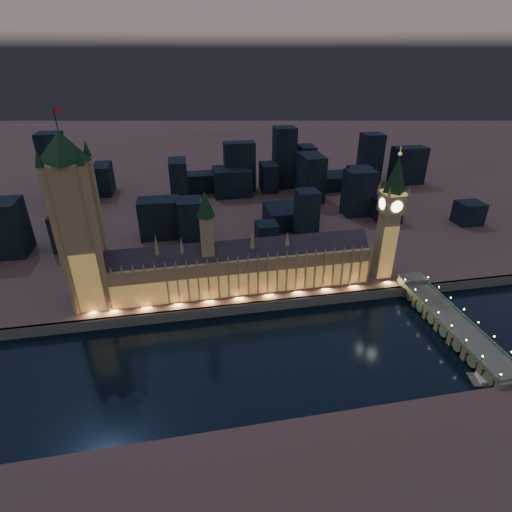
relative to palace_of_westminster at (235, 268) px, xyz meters
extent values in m
plane|color=black|center=(9.36, -61.74, -26.37)|extent=(2000.00, 2000.00, 0.00)
cube|color=#47332D|center=(9.36, 458.26, -22.37)|extent=(2000.00, 960.00, 8.00)
cube|color=#4D5041|center=(9.36, -20.74, -22.37)|extent=(2000.00, 2.50, 8.00)
cube|color=olive|center=(0.91, 0.26, -4.37)|extent=(200.25, 22.69, 28.00)
cube|color=#C29242|center=(0.91, -9.99, -9.37)|extent=(200.00, 0.50, 18.00)
cube|color=black|center=(0.91, 0.26, 12.63)|extent=(200.20, 18.96, 16.26)
cube|color=olive|center=(-19.09, 0.26, 25.63)|extent=(9.00, 9.00, 32.00)
cone|color=#0F331C|center=(-19.09, 0.26, 50.63)|extent=(13.00, 13.00, 18.00)
cube|color=olive|center=(-99.09, -10.34, -4.37)|extent=(1.20, 1.20, 28.00)
cone|color=olive|center=(-99.09, -9.74, 12.63)|extent=(2.00, 2.00, 6.00)
cube|color=olive|center=(-91.95, -10.34, -4.37)|extent=(1.20, 1.20, 28.00)
cone|color=olive|center=(-91.95, -9.74, 12.63)|extent=(2.00, 2.00, 6.00)
cube|color=olive|center=(-84.81, -10.34, -4.37)|extent=(1.20, 1.20, 28.00)
cone|color=olive|center=(-84.81, -9.74, 12.63)|extent=(2.00, 2.00, 6.00)
cube|color=olive|center=(-77.66, -10.34, -4.37)|extent=(1.20, 1.20, 28.00)
cone|color=olive|center=(-77.66, -9.74, 12.63)|extent=(2.00, 2.00, 6.00)
cube|color=olive|center=(-70.52, -10.34, -4.37)|extent=(1.20, 1.20, 28.00)
cone|color=olive|center=(-70.52, -9.74, 12.63)|extent=(2.00, 2.00, 6.00)
cube|color=olive|center=(-63.38, -10.34, -4.37)|extent=(1.20, 1.20, 28.00)
cone|color=olive|center=(-63.38, -9.74, 12.63)|extent=(2.00, 2.00, 6.00)
cube|color=olive|center=(-56.24, -10.34, -4.37)|extent=(1.20, 1.20, 28.00)
cone|color=olive|center=(-56.24, -9.74, 12.63)|extent=(2.00, 2.00, 6.00)
cube|color=olive|center=(-49.09, -10.34, -4.37)|extent=(1.20, 1.20, 28.00)
cone|color=olive|center=(-49.09, -9.74, 12.63)|extent=(2.00, 2.00, 6.00)
cube|color=olive|center=(-41.95, -10.34, -4.37)|extent=(1.20, 1.20, 28.00)
cone|color=olive|center=(-41.95, -9.74, 12.63)|extent=(2.00, 2.00, 6.00)
cube|color=olive|center=(-34.81, -10.34, -4.37)|extent=(1.20, 1.20, 28.00)
cone|color=olive|center=(-34.81, -9.74, 12.63)|extent=(2.00, 2.00, 6.00)
cube|color=olive|center=(-27.66, -10.34, -4.37)|extent=(1.20, 1.20, 28.00)
cone|color=olive|center=(-27.66, -9.74, 12.63)|extent=(2.00, 2.00, 6.00)
cube|color=olive|center=(-20.52, -10.34, -4.37)|extent=(1.20, 1.20, 28.00)
cone|color=olive|center=(-20.52, -9.74, 12.63)|extent=(2.00, 2.00, 6.00)
cube|color=olive|center=(-13.38, -10.34, -4.37)|extent=(1.20, 1.20, 28.00)
cone|color=olive|center=(-13.38, -9.74, 12.63)|extent=(2.00, 2.00, 6.00)
cube|color=olive|center=(-6.24, -10.34, -4.37)|extent=(1.20, 1.20, 28.00)
cone|color=olive|center=(-6.24, -9.74, 12.63)|extent=(2.00, 2.00, 6.00)
cube|color=olive|center=(0.91, -10.34, -4.37)|extent=(1.20, 1.20, 28.00)
cone|color=olive|center=(0.91, -9.74, 12.63)|extent=(2.00, 2.00, 6.00)
cube|color=olive|center=(8.05, -10.34, -4.37)|extent=(1.20, 1.20, 28.00)
cone|color=olive|center=(8.05, -9.74, 12.63)|extent=(2.00, 2.00, 6.00)
cube|color=olive|center=(15.19, -10.34, -4.37)|extent=(1.20, 1.20, 28.00)
cone|color=olive|center=(15.19, -9.74, 12.63)|extent=(2.00, 2.00, 6.00)
cube|color=olive|center=(22.34, -10.34, -4.37)|extent=(1.20, 1.20, 28.00)
cone|color=olive|center=(22.34, -9.74, 12.63)|extent=(2.00, 2.00, 6.00)
cube|color=olive|center=(29.48, -10.34, -4.37)|extent=(1.20, 1.20, 28.00)
cone|color=olive|center=(29.48, -9.74, 12.63)|extent=(2.00, 2.00, 6.00)
cube|color=olive|center=(36.62, -10.34, -4.37)|extent=(1.20, 1.20, 28.00)
cone|color=olive|center=(36.62, -9.74, 12.63)|extent=(2.00, 2.00, 6.00)
cube|color=olive|center=(43.76, -10.34, -4.37)|extent=(1.20, 1.20, 28.00)
cone|color=olive|center=(43.76, -9.74, 12.63)|extent=(2.00, 2.00, 6.00)
cube|color=olive|center=(50.91, -10.34, -4.37)|extent=(1.20, 1.20, 28.00)
cone|color=olive|center=(50.91, -9.74, 12.63)|extent=(2.00, 2.00, 6.00)
cube|color=olive|center=(58.05, -10.34, -4.37)|extent=(1.20, 1.20, 28.00)
cone|color=olive|center=(58.05, -9.74, 12.63)|extent=(2.00, 2.00, 6.00)
cube|color=olive|center=(65.19, -10.34, -4.37)|extent=(1.20, 1.20, 28.00)
cone|color=olive|center=(65.19, -9.74, 12.63)|extent=(2.00, 2.00, 6.00)
cube|color=olive|center=(72.34, -10.34, -4.37)|extent=(1.20, 1.20, 28.00)
cone|color=olive|center=(72.34, -9.74, 12.63)|extent=(2.00, 2.00, 6.00)
cube|color=olive|center=(79.48, -10.34, -4.37)|extent=(1.20, 1.20, 28.00)
cone|color=olive|center=(79.48, -9.74, 12.63)|extent=(2.00, 2.00, 6.00)
cube|color=olive|center=(86.62, -10.34, -4.37)|extent=(1.20, 1.20, 28.00)
cone|color=olive|center=(86.62, -9.74, 12.63)|extent=(2.00, 2.00, 6.00)
cube|color=olive|center=(93.76, -10.34, -4.37)|extent=(1.20, 1.20, 28.00)
cone|color=olive|center=(93.76, -9.74, 12.63)|extent=(2.00, 2.00, 6.00)
cube|color=olive|center=(100.91, -10.34, -4.37)|extent=(1.20, 1.20, 28.00)
cone|color=olive|center=(100.91, -9.74, 12.63)|extent=(2.00, 2.00, 6.00)
cone|color=olive|center=(-54.09, 0.26, 22.63)|extent=(4.40, 4.40, 18.00)
cone|color=olive|center=(-37.09, 0.26, 20.63)|extent=(4.40, 4.40, 14.00)
cone|color=olive|center=(12.91, 0.26, 21.63)|extent=(4.40, 4.40, 16.00)
cone|color=olive|center=(38.91, 0.26, 19.63)|extent=(4.40, 4.40, 12.00)
cube|color=olive|center=(-100.64, 0.26, 32.29)|extent=(23.15, 23.15, 101.32)
cube|color=#C29242|center=(-100.64, -10.94, 3.63)|extent=(22.00, 0.50, 44.00)
cone|color=#0F331C|center=(-100.64, 0.26, 91.95)|extent=(31.68, 31.68, 18.00)
cylinder|color=black|center=(-100.64, 0.26, 106.95)|extent=(0.50, 0.50, 12.00)
cube|color=#AA1D23|center=(-98.44, 0.26, 111.45)|extent=(4.00, 0.15, 2.50)
cylinder|color=olive|center=(-111.64, -10.74, 32.29)|extent=(4.40, 4.40, 101.32)
cone|color=#0F331C|center=(-111.64, -10.74, 87.95)|extent=(5.20, 5.20, 10.00)
cylinder|color=olive|center=(-111.64, 11.26, 32.29)|extent=(4.40, 4.40, 101.32)
cone|color=#0F331C|center=(-111.64, 11.26, 87.95)|extent=(5.20, 5.20, 10.00)
cylinder|color=olive|center=(-89.64, -10.74, 32.29)|extent=(4.40, 4.40, 101.32)
cone|color=#0F331C|center=(-89.64, -10.74, 87.95)|extent=(5.20, 5.20, 10.00)
cylinder|color=olive|center=(-89.64, 11.26, 32.29)|extent=(4.40, 4.40, 101.32)
cone|color=#0F331C|center=(-89.64, 11.26, 87.95)|extent=(5.20, 5.20, 10.00)
cube|color=olive|center=(117.36, 0.26, 8.13)|extent=(12.15, 12.15, 53.00)
cube|color=#C29242|center=(117.36, -5.94, 3.63)|extent=(12.00, 0.50, 44.00)
cube|color=olive|center=(117.36, 0.26, 42.02)|extent=(15.00, 15.00, 14.78)
cube|color=#F2C64C|center=(117.36, 0.26, 50.01)|extent=(15.75, 15.75, 1.20)
cone|color=#0F331C|center=(117.36, 0.26, 63.61)|extent=(18.00, 18.00, 26.00)
sphere|color=#F2C64C|center=(117.36, 0.26, 78.11)|extent=(2.80, 2.80, 2.80)
cylinder|color=#F2C64C|center=(117.36, 0.26, 80.61)|extent=(0.40, 0.40, 5.00)
cylinder|color=#FFF2BF|center=(117.36, -7.49, 42.02)|extent=(8.40, 0.50, 8.40)
cylinder|color=#FFF2BF|center=(117.36, 8.01, 42.02)|extent=(8.40, 0.50, 8.40)
cylinder|color=#FFF2BF|center=(109.61, 0.26, 42.02)|extent=(0.50, 8.40, 8.40)
cylinder|color=#FFF2BF|center=(125.11, 0.26, 42.02)|extent=(0.50, 8.40, 8.40)
cone|color=olive|center=(109.86, -7.24, 53.41)|extent=(2.60, 2.60, 8.00)
cone|color=olive|center=(109.86, 7.76, 53.41)|extent=(2.60, 2.60, 8.00)
cone|color=olive|center=(124.86, -7.24, 53.41)|extent=(2.60, 2.60, 8.00)
cone|color=olive|center=(124.86, 7.76, 53.41)|extent=(2.60, 2.60, 8.00)
cube|color=#4D5041|center=(135.26, -71.74, -16.87)|extent=(19.59, 100.00, 1.60)
cube|color=#336146|center=(125.87, -71.74, -15.47)|extent=(0.80, 100.00, 1.60)
cube|color=#336146|center=(144.66, -71.74, -15.47)|extent=(0.80, 100.00, 1.60)
cube|color=#4D5041|center=(135.26, -16.74, -17.62)|extent=(19.59, 12.00, 9.50)
cube|color=#4D5041|center=(135.26, -121.74, -22.02)|extent=(17.63, 4.00, 9.50)
cylinder|color=black|center=(125.87, -121.74, -13.67)|extent=(0.30, 0.30, 4.40)
sphere|color=#FFD88C|center=(125.87, -121.74, -11.37)|extent=(1.00, 1.00, 1.00)
cube|color=#4D5041|center=(135.26, -107.45, -22.02)|extent=(17.63, 4.00, 9.50)
cylinder|color=black|center=(125.87, -107.45, -13.67)|extent=(0.30, 0.30, 4.40)
sphere|color=#FFD88C|center=(125.87, -107.45, -11.37)|extent=(1.00, 1.00, 1.00)
cylinder|color=black|center=(144.66, -107.45, -13.67)|extent=(0.30, 0.30, 4.40)
sphere|color=#FFD88C|center=(144.66, -107.45, -11.37)|extent=(1.00, 1.00, 1.00)
cube|color=#4D5041|center=(135.26, -93.16, -22.02)|extent=(17.63, 4.00, 9.50)
cylinder|color=black|center=(125.87, -93.16, -13.67)|extent=(0.30, 0.30, 4.40)
sphere|color=#FFD88C|center=(125.87, -93.16, -11.37)|extent=(1.00, 1.00, 1.00)
cylinder|color=black|center=(144.66, -93.16, -13.67)|extent=(0.30, 0.30, 4.40)
sphere|color=#FFD88C|center=(144.66, -93.16, -11.37)|extent=(1.00, 1.00, 1.00)
cube|color=#4D5041|center=(135.26, -78.88, -22.02)|extent=(17.63, 4.00, 9.50)
cylinder|color=black|center=(125.87, -78.88, -13.67)|extent=(0.30, 0.30, 4.40)
sphere|color=#FFD88C|center=(125.87, -78.88, -11.37)|extent=(1.00, 1.00, 1.00)
cylinder|color=black|center=(144.66, -78.88, -13.67)|extent=(0.30, 0.30, 4.40)
sphere|color=#FFD88C|center=(144.66, -78.88, -11.37)|extent=(1.00, 1.00, 1.00)
cube|color=#4D5041|center=(135.26, -64.59, -22.02)|extent=(17.63, 4.00, 9.50)
cylinder|color=black|center=(125.87, -64.59, -13.67)|extent=(0.30, 0.30, 4.40)
sphere|color=#FFD88C|center=(125.87, -64.59, -11.37)|extent=(1.00, 1.00, 1.00)
cylinder|color=black|center=(144.66, -64.59, -13.67)|extent=(0.30, 0.30, 4.40)
sphere|color=#FFD88C|center=(144.66, -64.59, -11.37)|extent=(1.00, 1.00, 1.00)
cube|color=#4D5041|center=(135.26, -50.31, -22.02)|extent=(17.63, 4.00, 9.50)
cylinder|color=black|center=(125.87, -50.31, -13.67)|extent=(0.30, 0.30, 4.40)
sphere|color=#FFD88C|center=(125.87, -50.31, -11.37)|extent=(1.00, 1.00, 1.00)
cylinder|color=black|center=(144.66, -50.31, -13.67)|extent=(0.30, 0.30, 4.40)
sphere|color=#FFD88C|center=(144.66, -50.31, -11.37)|extent=(1.00, 1.00, 1.00)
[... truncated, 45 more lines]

